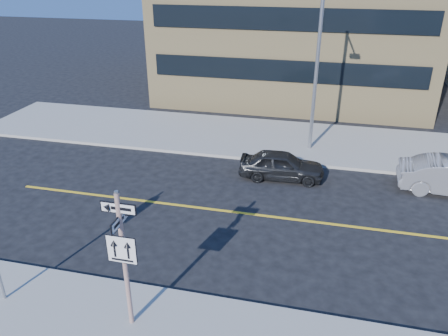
# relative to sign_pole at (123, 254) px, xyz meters

# --- Properties ---
(ground) EXTENTS (120.00, 120.00, 0.00)m
(ground) POSITION_rel_sign_pole_xyz_m (0.00, 2.51, -2.44)
(ground) COLOR black
(ground) RESTS_ON ground
(sign_pole) EXTENTS (0.92, 0.92, 4.06)m
(sign_pole) POSITION_rel_sign_pole_xyz_m (0.00, 0.00, 0.00)
(sign_pole) COLOR beige
(sign_pole) RESTS_ON near_sidewalk
(parked_car_a) EXTENTS (1.73, 3.89, 1.30)m
(parked_car_a) POSITION_rel_sign_pole_xyz_m (2.92, 9.97, -1.79)
(parked_car_a) COLOR black
(parked_car_a) RESTS_ON ground
(streetlight_a) EXTENTS (0.55, 2.25, 8.00)m
(streetlight_a) POSITION_rel_sign_pole_xyz_m (4.00, 13.27, 2.32)
(streetlight_a) COLOR gray
(streetlight_a) RESTS_ON far_sidewalk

